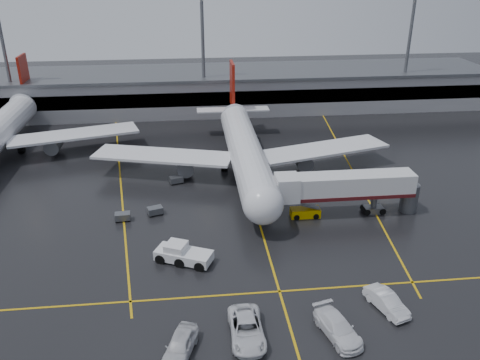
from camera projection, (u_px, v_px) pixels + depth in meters
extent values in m
plane|color=black|center=(252.00, 199.00, 72.07)|extent=(220.00, 220.00, 0.00)
cube|color=gold|center=(252.00, 199.00, 72.07)|extent=(0.25, 90.00, 0.02)
cube|color=gold|center=(279.00, 291.00, 52.15)|extent=(60.00, 0.25, 0.02)
cube|color=gold|center=(120.00, 177.00, 79.13)|extent=(9.99, 69.35, 0.02)
cube|color=gold|center=(351.00, 167.00, 82.90)|extent=(7.57, 69.64, 0.02)
cube|color=gray|center=(225.00, 91.00, 113.85)|extent=(120.00, 18.00, 8.00)
cube|color=black|center=(228.00, 98.00, 105.68)|extent=(120.00, 0.40, 3.00)
cube|color=#595B60|center=(225.00, 72.00, 112.08)|extent=(122.00, 19.00, 0.60)
cylinder|color=#595B60|center=(6.00, 63.00, 100.45)|extent=(0.70, 0.70, 25.00)
cylinder|color=#595B60|center=(203.00, 59.00, 104.41)|extent=(0.70, 0.70, 25.00)
cylinder|color=#595B60|center=(408.00, 54.00, 108.87)|extent=(0.70, 0.70, 25.00)
cylinder|color=silver|center=(246.00, 152.00, 77.57)|extent=(5.20, 36.00, 5.20)
sphere|color=silver|center=(263.00, 204.00, 61.28)|extent=(5.20, 5.20, 5.20)
cone|color=silver|center=(233.00, 111.00, 96.33)|extent=(4.94, 8.00, 4.94)
cube|color=maroon|center=(232.00, 84.00, 95.21)|extent=(0.50, 5.50, 8.50)
cube|color=silver|center=(233.00, 110.00, 96.25)|extent=(14.00, 3.00, 0.25)
cube|color=silver|center=(163.00, 156.00, 78.42)|extent=(22.80, 11.83, 0.40)
cube|color=silver|center=(323.00, 149.00, 81.00)|extent=(22.80, 11.83, 0.40)
cylinder|color=#595B60|center=(186.00, 165.00, 78.45)|extent=(2.60, 4.50, 2.60)
cylinder|color=#595B60|center=(303.00, 160.00, 80.33)|extent=(2.60, 4.50, 2.60)
cylinder|color=#595B60|center=(259.00, 215.00, 65.32)|extent=(0.56, 0.56, 2.00)
cylinder|color=#595B60|center=(224.00, 164.00, 81.29)|extent=(0.56, 0.56, 2.00)
cylinder|color=#595B60|center=(263.00, 163.00, 81.93)|extent=(0.56, 0.56, 2.00)
cylinder|color=black|center=(259.00, 219.00, 65.55)|extent=(0.40, 1.10, 1.10)
cylinder|color=black|center=(224.00, 167.00, 81.48)|extent=(1.00, 1.40, 1.40)
cylinder|color=black|center=(263.00, 165.00, 82.11)|extent=(1.00, 1.40, 1.40)
cone|color=silver|center=(27.00, 100.00, 103.02)|extent=(4.94, 8.00, 4.94)
cube|color=maroon|center=(24.00, 76.00, 101.90)|extent=(0.50, 5.50, 8.50)
cube|color=silver|center=(27.00, 100.00, 102.94)|extent=(14.00, 3.00, 0.25)
cube|color=silver|center=(74.00, 134.00, 87.70)|extent=(22.80, 11.83, 0.40)
cylinder|color=#595B60|center=(54.00, 144.00, 87.02)|extent=(2.60, 4.50, 2.60)
cylinder|color=#595B60|center=(21.00, 147.00, 88.62)|extent=(0.56, 0.56, 2.00)
cylinder|color=black|center=(22.00, 150.00, 88.81)|extent=(1.00, 1.40, 1.40)
cube|color=silver|center=(347.00, 185.00, 66.01)|extent=(18.00, 3.20, 3.00)
cube|color=#481013|center=(346.00, 194.00, 66.55)|extent=(18.00, 3.30, 0.50)
cube|color=silver|center=(287.00, 188.00, 65.20)|extent=(3.00, 3.40, 3.30)
cylinder|color=#595B60|center=(374.00, 203.00, 67.61)|extent=(0.80, 0.80, 3.00)
cube|color=#595B60|center=(373.00, 209.00, 68.04)|extent=(2.60, 1.60, 0.90)
cylinder|color=#595B60|center=(409.00, 198.00, 67.89)|extent=(2.40, 2.40, 4.00)
cylinder|color=black|center=(365.00, 210.00, 67.93)|extent=(0.90, 1.80, 0.90)
cylinder|color=black|center=(381.00, 209.00, 68.15)|extent=(0.90, 1.80, 0.90)
cube|color=silver|center=(184.00, 255.00, 56.94)|extent=(7.04, 5.07, 1.12)
cube|color=silver|center=(176.00, 247.00, 56.82)|extent=(2.97, 2.97, 0.93)
cube|color=black|center=(176.00, 247.00, 56.82)|extent=(2.67, 2.67, 0.84)
cylinder|color=black|center=(165.00, 254.00, 57.76)|extent=(2.26, 3.05, 1.21)
cylinder|color=black|center=(184.00, 258.00, 57.08)|extent=(2.26, 3.05, 1.21)
cylinder|color=black|center=(204.00, 261.00, 56.39)|extent=(2.26, 3.05, 1.21)
cube|color=#CB9F00|center=(305.00, 212.00, 66.93)|extent=(4.00, 1.68, 1.22)
cube|color=#595B60|center=(306.00, 205.00, 66.44)|extent=(3.85, 1.02, 1.39)
cylinder|color=black|center=(295.00, 215.00, 66.91)|extent=(0.79, 1.89, 0.78)
cylinder|color=black|center=(315.00, 214.00, 67.17)|extent=(0.79, 1.89, 0.78)
imported|color=silver|center=(247.00, 329.00, 45.54)|extent=(3.09, 6.69, 1.86)
imported|color=white|center=(338.00, 328.00, 45.79)|extent=(4.00, 6.59, 1.78)
imported|color=silver|center=(387.00, 302.00, 49.22)|extent=(3.47, 5.65, 1.76)
imported|color=silver|center=(180.00, 345.00, 43.62)|extent=(3.83, 5.91, 1.87)
cube|color=#595B60|center=(155.00, 210.00, 67.40)|extent=(2.31, 1.87, 0.90)
cylinder|color=black|center=(151.00, 216.00, 66.87)|extent=(0.40, 0.20, 0.40)
cylinder|color=black|center=(162.00, 214.00, 67.48)|extent=(0.40, 0.20, 0.40)
cylinder|color=black|center=(149.00, 213.00, 67.70)|extent=(0.40, 0.20, 0.40)
cylinder|color=black|center=(160.00, 211.00, 68.31)|extent=(0.40, 0.20, 0.40)
cube|color=#595B60|center=(123.00, 216.00, 65.87)|extent=(2.10, 1.46, 0.90)
cylinder|color=black|center=(117.00, 222.00, 65.48)|extent=(0.40, 0.20, 0.40)
cylinder|color=black|center=(129.00, 221.00, 65.76)|extent=(0.40, 0.20, 0.40)
cylinder|color=black|center=(117.00, 218.00, 66.38)|extent=(0.40, 0.20, 0.40)
cylinder|color=black|center=(129.00, 217.00, 66.65)|extent=(0.40, 0.20, 0.40)
cube|color=#595B60|center=(176.00, 179.00, 76.71)|extent=(2.30, 1.84, 0.90)
cylinder|color=black|center=(172.00, 184.00, 76.19)|extent=(0.40, 0.20, 0.40)
cylinder|color=black|center=(182.00, 183.00, 76.78)|extent=(0.40, 0.20, 0.40)
cylinder|color=black|center=(170.00, 182.00, 77.03)|extent=(0.40, 0.20, 0.40)
cylinder|color=black|center=(180.00, 180.00, 77.61)|extent=(0.40, 0.20, 0.40)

